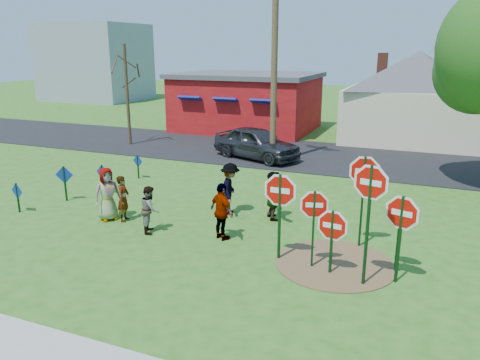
% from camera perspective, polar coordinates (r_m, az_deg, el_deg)
% --- Properties ---
extents(ground, '(120.00, 120.00, 0.00)m').
position_cam_1_polar(ground, '(15.24, -4.68, -5.80)').
color(ground, '#2E5E1A').
rests_on(ground, ground).
extents(sidewalk, '(22.00, 1.80, 0.08)m').
position_cam_1_polar(sidewalk, '(10.11, -24.53, -19.21)').
color(sidewalk, '#9E9E99').
rests_on(sidewalk, ground).
extents(road, '(120.00, 7.50, 0.04)m').
position_cam_1_polar(road, '(25.57, 7.03, 3.13)').
color(road, black).
rests_on(road, ground).
extents(dirt_patch, '(3.20, 3.20, 0.03)m').
position_cam_1_polar(dirt_patch, '(13.02, 11.46, -9.94)').
color(dirt_patch, brown).
rests_on(dirt_patch, ground).
extents(red_building, '(9.40, 7.69, 3.90)m').
position_cam_1_polar(red_building, '(33.05, 0.87, 9.56)').
color(red_building, maroon).
rests_on(red_building, ground).
extents(cream_house, '(9.40, 9.40, 6.50)m').
position_cam_1_polar(cream_house, '(30.72, 20.66, 9.88)').
color(cream_house, beige).
rests_on(cream_house, ground).
extents(distant_building, '(10.00, 8.00, 8.00)m').
position_cam_1_polar(distant_building, '(54.82, -17.22, 13.53)').
color(distant_building, '#8C939E').
rests_on(distant_building, ground).
extents(stop_sign_a, '(1.20, 0.08, 2.57)m').
position_cam_1_polar(stop_sign_a, '(12.47, 4.90, -2.18)').
color(stop_sign_a, '#0E3313').
rests_on(stop_sign_a, ground).
extents(stop_sign_b, '(1.15, 0.22, 2.86)m').
position_cam_1_polar(stop_sign_b, '(13.59, 14.87, 0.14)').
color(stop_sign_b, '#0E3313').
rests_on(stop_sign_b, ground).
extents(stop_sign_c, '(1.11, 0.27, 3.18)m').
position_cam_1_polar(stop_sign_c, '(11.30, 15.55, -2.08)').
color(stop_sign_c, '#0E3313').
rests_on(stop_sign_c, ground).
extents(stop_sign_d, '(0.97, 0.24, 2.15)m').
position_cam_1_polar(stop_sign_d, '(12.46, 18.96, -4.25)').
color(stop_sign_d, '#0E3313').
rests_on(stop_sign_d, ground).
extents(stop_sign_e, '(1.08, 0.16, 1.86)m').
position_cam_1_polar(stop_sign_e, '(12.03, 11.18, -5.93)').
color(stop_sign_e, '#0E3313').
rests_on(stop_sign_e, ground).
extents(stop_sign_f, '(1.09, 0.36, 2.39)m').
position_cam_1_polar(stop_sign_f, '(11.85, 19.10, -4.50)').
color(stop_sign_f, '#0E3313').
rests_on(stop_sign_f, ground).
extents(stop_sign_g, '(0.97, 0.29, 2.24)m').
position_cam_1_polar(stop_sign_g, '(12.17, 9.01, -3.87)').
color(stop_sign_g, '#0E3313').
rests_on(stop_sign_g, ground).
extents(blue_diamond_a, '(0.59, 0.12, 1.08)m').
position_cam_1_polar(blue_diamond_a, '(18.11, -25.51, -1.58)').
color(blue_diamond_a, '#0E3313').
rests_on(blue_diamond_a, ground).
extents(blue_diamond_b, '(0.67, 0.22, 1.36)m').
position_cam_1_polar(blue_diamond_b, '(18.73, -20.59, 0.08)').
color(blue_diamond_b, '#0E3313').
rests_on(blue_diamond_b, ground).
extents(blue_diamond_c, '(0.60, 0.09, 1.21)m').
position_cam_1_polar(blue_diamond_c, '(19.10, -16.42, 0.47)').
color(blue_diamond_c, '#0E3313').
rests_on(blue_diamond_c, ground).
extents(blue_diamond_d, '(0.57, 0.15, 1.09)m').
position_cam_1_polar(blue_diamond_d, '(21.08, -12.34, 1.95)').
color(blue_diamond_d, '#0E3313').
rests_on(blue_diamond_d, ground).
extents(person_a, '(0.98, 1.05, 1.81)m').
position_cam_1_polar(person_a, '(16.20, -15.87, -1.66)').
color(person_a, '#3E467E').
rests_on(person_a, ground).
extents(person_b, '(0.51, 0.65, 1.55)m').
position_cam_1_polar(person_b, '(16.01, -14.03, -2.20)').
color(person_b, '#2F7C77').
rests_on(person_b, ground).
extents(person_c, '(0.83, 0.90, 1.49)m').
position_cam_1_polar(person_c, '(14.90, -10.90, -3.50)').
color(person_c, brown).
rests_on(person_c, ground).
extents(person_d, '(0.99, 1.31, 1.81)m').
position_cam_1_polar(person_d, '(16.16, -1.20, -1.08)').
color(person_d, '#323237').
rests_on(person_d, ground).
extents(person_e, '(1.11, 0.88, 1.77)m').
position_cam_1_polar(person_e, '(14.01, -2.23, -3.87)').
color(person_e, '#523063').
rests_on(person_e, ground).
extents(person_f, '(1.25, 1.57, 1.67)m').
position_cam_1_polar(person_f, '(15.73, 4.08, -1.86)').
color(person_f, '#1E5626').
rests_on(person_f, ground).
extents(suv, '(5.18, 3.48, 1.64)m').
position_cam_1_polar(suv, '(24.21, 2.02, 4.55)').
color(suv, '#2D2C31').
rests_on(suv, road).
extents(utility_pole, '(2.24, 1.06, 9.73)m').
position_cam_1_polar(utility_pole, '(22.86, 4.22, 14.61)').
color(utility_pole, '#4C3823').
rests_on(utility_pole, ground).
extents(bare_tree_west, '(1.80, 1.80, 5.81)m').
position_cam_1_polar(bare_tree_west, '(28.27, -13.69, 11.69)').
color(bare_tree_west, '#382819').
rests_on(bare_tree_west, ground).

